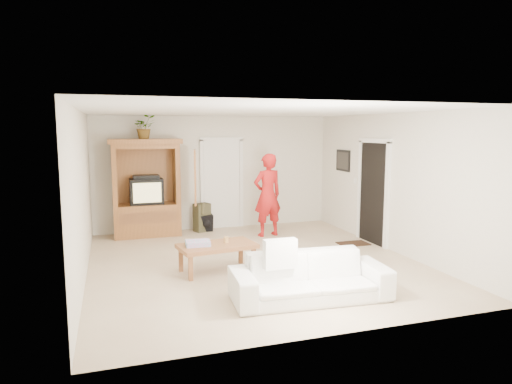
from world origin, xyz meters
The scene contains 19 objects.
floor centered at (0.00, 0.00, 0.00)m, with size 6.00×6.00×0.00m, color tan.
ceiling centered at (0.00, 0.00, 2.60)m, with size 6.00×6.00×0.00m, color white.
wall_back centered at (0.00, 3.00, 1.30)m, with size 5.50×5.50×0.00m, color silver.
wall_front centered at (0.00, -3.00, 1.30)m, with size 5.50×5.50×0.00m, color silver.
wall_left centered at (-2.75, 0.00, 1.30)m, with size 6.00×6.00×0.00m, color silver.
wall_right centered at (2.75, 0.00, 1.30)m, with size 6.00×6.00×0.00m, color silver.
armoire centered at (-1.58, 2.66, 0.91)m, with size 1.82×1.14×2.10m.
door_back centered at (0.15, 2.97, 1.02)m, with size 0.85×0.05×2.04m, color white.
doorway_right centered at (2.73, 0.60, 1.02)m, with size 0.05×0.90×2.04m, color black.
framed_picture centered at (2.73, 1.90, 1.60)m, with size 0.03×0.60×0.48m, color black.
doormat centered at (2.30, 0.60, 0.01)m, with size 0.60×0.40×0.02m, color #382316.
plant centered at (-1.60, 2.63, 2.35)m, with size 0.45×0.39×0.50m, color #4C7238.
man centered at (0.89, 1.84, 0.90)m, with size 0.65×0.43×1.79m, color red.
sofa centered at (0.21, -1.90, 0.31)m, with size 2.13×0.83×0.62m, color white.
coffee_table centered at (-0.72, -0.31, 0.40)m, with size 1.31×0.84×0.46m.
towel centered at (-1.03, -0.31, 0.50)m, with size 0.38×0.28×0.08m, color #FF54A2.
candle centered at (-0.56, -0.26, 0.51)m, with size 0.08×0.08×0.10m, color tan.
backpack_black centered at (-0.31, 2.65, 0.19)m, with size 0.31×0.18×0.38m, color black, non-canonical shape.
backpack_olive centered at (-0.39, 2.69, 0.32)m, with size 0.34×0.25×0.64m, color #47442B, non-canonical shape.
Camera 1 is at (-2.31, -7.36, 2.29)m, focal length 32.00 mm.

